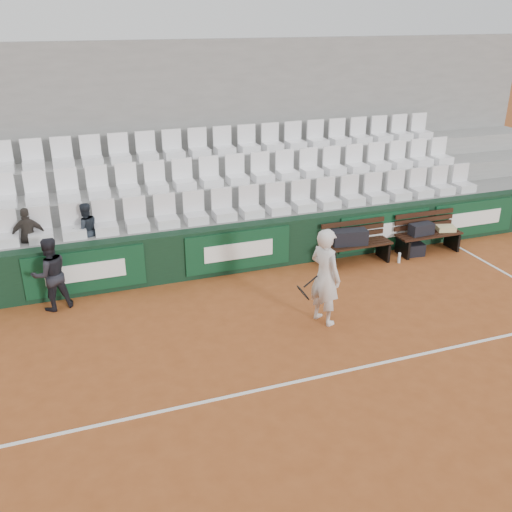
{
  "coord_description": "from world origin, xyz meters",
  "views": [
    {
      "loc": [
        -3.45,
        -6.32,
        5.01
      ],
      "look_at": [
        -0.33,
        2.4,
        1.0
      ],
      "focal_mm": 40.0,
      "sensor_mm": 36.0,
      "label": 1
    }
  ],
  "objects_px": {
    "water_bottle_far": "(399,258)",
    "spectator_b": "(25,213)",
    "bench_right": "(428,243)",
    "ball_kid": "(50,274)",
    "spectator_c": "(83,208)",
    "water_bottle_near": "(326,261)",
    "tennis_player": "(325,277)",
    "bench_left": "(357,253)",
    "sports_bag_left": "(349,237)",
    "sports_bag_ground": "(414,250)",
    "sports_bag_right": "(421,229)"
  },
  "relations": [
    {
      "from": "water_bottle_far",
      "to": "spectator_b",
      "type": "bearing_deg",
      "value": 169.96
    },
    {
      "from": "bench_right",
      "to": "ball_kid",
      "type": "relative_size",
      "value": 1.09
    },
    {
      "from": "ball_kid",
      "to": "spectator_c",
      "type": "height_order",
      "value": "spectator_c"
    },
    {
      "from": "bench_right",
      "to": "water_bottle_near",
      "type": "relative_size",
      "value": 6.59
    },
    {
      "from": "bench_right",
      "to": "water_bottle_far",
      "type": "relative_size",
      "value": 6.55
    },
    {
      "from": "tennis_player",
      "to": "water_bottle_near",
      "type": "bearing_deg",
      "value": 62.69
    },
    {
      "from": "bench_left",
      "to": "spectator_b",
      "type": "relative_size",
      "value": 1.35
    },
    {
      "from": "bench_left",
      "to": "sports_bag_left",
      "type": "distance_m",
      "value": 0.43
    },
    {
      "from": "bench_left",
      "to": "bench_right",
      "type": "relative_size",
      "value": 1.0
    },
    {
      "from": "water_bottle_near",
      "to": "bench_left",
      "type": "bearing_deg",
      "value": -4.93
    },
    {
      "from": "sports_bag_ground",
      "to": "water_bottle_far",
      "type": "xyz_separation_m",
      "value": [
        -0.52,
        -0.24,
        -0.02
      ]
    },
    {
      "from": "tennis_player",
      "to": "sports_bag_left",
      "type": "bearing_deg",
      "value": 52.23
    },
    {
      "from": "sports_bag_left",
      "to": "water_bottle_near",
      "type": "bearing_deg",
      "value": 174.86
    },
    {
      "from": "bench_right",
      "to": "water_bottle_far",
      "type": "xyz_separation_m",
      "value": [
        -0.92,
        -0.3,
        -0.11
      ]
    },
    {
      "from": "sports_bag_ground",
      "to": "spectator_b",
      "type": "bearing_deg",
      "value": 172.32
    },
    {
      "from": "bench_left",
      "to": "ball_kid",
      "type": "bearing_deg",
      "value": 179.6
    },
    {
      "from": "ball_kid",
      "to": "sports_bag_left",
      "type": "bearing_deg",
      "value": 163.86
    },
    {
      "from": "tennis_player",
      "to": "spectator_b",
      "type": "bearing_deg",
      "value": 147.33
    },
    {
      "from": "bench_right",
      "to": "sports_bag_right",
      "type": "height_order",
      "value": "sports_bag_right"
    },
    {
      "from": "sports_bag_right",
      "to": "bench_right",
      "type": "bearing_deg",
      "value": -1.76
    },
    {
      "from": "bench_right",
      "to": "sports_bag_left",
      "type": "xyz_separation_m",
      "value": [
        -1.98,
        0.03,
        0.38
      ]
    },
    {
      "from": "sports_bag_right",
      "to": "bench_left",
      "type": "bearing_deg",
      "value": 179.63
    },
    {
      "from": "bench_right",
      "to": "water_bottle_far",
      "type": "bearing_deg",
      "value": -162.17
    },
    {
      "from": "water_bottle_near",
      "to": "spectator_c",
      "type": "bearing_deg",
      "value": 168.94
    },
    {
      "from": "sports_bag_left",
      "to": "ball_kid",
      "type": "xyz_separation_m",
      "value": [
        -5.97,
        0.03,
        0.08
      ]
    },
    {
      "from": "water_bottle_near",
      "to": "spectator_b",
      "type": "height_order",
      "value": "spectator_b"
    },
    {
      "from": "spectator_c",
      "to": "sports_bag_ground",
      "type": "bearing_deg",
      "value": 158.27
    },
    {
      "from": "bench_right",
      "to": "spectator_b",
      "type": "bearing_deg",
      "value": 173.07
    },
    {
      "from": "water_bottle_far",
      "to": "spectator_b",
      "type": "relative_size",
      "value": 0.21
    },
    {
      "from": "bench_right",
      "to": "sports_bag_ground",
      "type": "height_order",
      "value": "bench_right"
    },
    {
      "from": "water_bottle_near",
      "to": "tennis_player",
      "type": "relative_size",
      "value": 0.13
    },
    {
      "from": "sports_bag_right",
      "to": "water_bottle_near",
      "type": "relative_size",
      "value": 2.38
    },
    {
      "from": "water_bottle_near",
      "to": "water_bottle_far",
      "type": "height_order",
      "value": "water_bottle_far"
    },
    {
      "from": "bench_left",
      "to": "ball_kid",
      "type": "xyz_separation_m",
      "value": [
        -6.17,
        0.04,
        0.46
      ]
    },
    {
      "from": "bench_right",
      "to": "water_bottle_near",
      "type": "distance_m",
      "value": 2.49
    },
    {
      "from": "water_bottle_near",
      "to": "water_bottle_far",
      "type": "relative_size",
      "value": 0.99
    },
    {
      "from": "sports_bag_ground",
      "to": "ball_kid",
      "type": "distance_m",
      "value": 7.57
    },
    {
      "from": "spectator_b",
      "to": "bench_left",
      "type": "bearing_deg",
      "value": 173.29
    },
    {
      "from": "sports_bag_right",
      "to": "sports_bag_ground",
      "type": "relative_size",
      "value": 1.21
    },
    {
      "from": "sports_bag_right",
      "to": "spectator_c",
      "type": "xyz_separation_m",
      "value": [
        -7.01,
        1.0,
        0.97
      ]
    },
    {
      "from": "sports_bag_ground",
      "to": "spectator_b",
      "type": "height_order",
      "value": "spectator_b"
    },
    {
      "from": "bench_right",
      "to": "sports_bag_ground",
      "type": "xyz_separation_m",
      "value": [
        -0.4,
        -0.06,
        -0.09
      ]
    },
    {
      "from": "sports_bag_ground",
      "to": "spectator_c",
      "type": "bearing_deg",
      "value": 171.18
    },
    {
      "from": "sports_bag_ground",
      "to": "ball_kid",
      "type": "bearing_deg",
      "value": 179.12
    },
    {
      "from": "water_bottle_near",
      "to": "ball_kid",
      "type": "height_order",
      "value": "ball_kid"
    },
    {
      "from": "sports_bag_right",
      "to": "ball_kid",
      "type": "distance_m",
      "value": 7.74
    },
    {
      "from": "bench_right",
      "to": "ball_kid",
      "type": "bearing_deg",
      "value": 179.57
    },
    {
      "from": "tennis_player",
      "to": "bench_left",
      "type": "bearing_deg",
      "value": 48.79
    },
    {
      "from": "water_bottle_near",
      "to": "spectator_b",
      "type": "xyz_separation_m",
      "value": [
        -5.77,
        0.93,
        1.44
      ]
    },
    {
      "from": "sports_bag_ground",
      "to": "tennis_player",
      "type": "xyz_separation_m",
      "value": [
        -3.16,
        -1.95,
        0.72
      ]
    }
  ]
}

